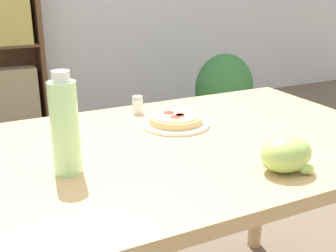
% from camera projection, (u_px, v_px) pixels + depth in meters
% --- Properties ---
extents(dining_table, '(1.28, 0.80, 0.73)m').
position_uv_depth(dining_table, '(178.00, 174.00, 1.21)').
color(dining_table, tan).
rests_on(dining_table, ground_plane).
extents(pizza_on_plate, '(0.21, 0.21, 0.04)m').
position_uv_depth(pizza_on_plate, '(176.00, 121.00, 1.31)').
color(pizza_on_plate, white).
rests_on(pizza_on_plate, dining_table).
extents(grape_bunch, '(0.13, 0.10, 0.09)m').
position_uv_depth(grape_bunch, '(287.00, 154.00, 0.99)').
color(grape_bunch, '#A8CC66').
rests_on(grape_bunch, dining_table).
extents(drink_bottle, '(0.07, 0.07, 0.24)m').
position_uv_depth(drink_bottle, '(65.00, 126.00, 0.96)').
color(drink_bottle, '#B7EAA3').
rests_on(drink_bottle, dining_table).
extents(salt_shaker, '(0.04, 0.04, 0.06)m').
position_uv_depth(salt_shaker, '(138.00, 105.00, 1.43)').
color(salt_shaker, white).
rests_on(salt_shaker, dining_table).
extents(potted_plant_floor, '(0.47, 0.40, 0.63)m').
position_uv_depth(potted_plant_floor, '(224.00, 93.00, 3.32)').
color(potted_plant_floor, '#BCB2A3').
rests_on(potted_plant_floor, ground_plane).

